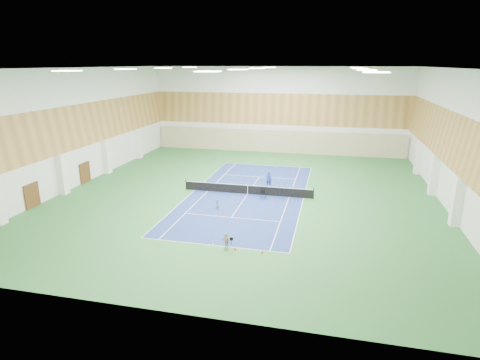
% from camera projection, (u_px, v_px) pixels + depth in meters
% --- Properties ---
extents(ground, '(40.00, 40.00, 0.00)m').
position_uv_depth(ground, '(248.00, 194.00, 39.50)').
color(ground, '#2D6932').
rests_on(ground, ground).
extents(room_shell, '(36.00, 40.00, 12.00)m').
position_uv_depth(room_shell, '(248.00, 134.00, 37.82)').
color(room_shell, white).
rests_on(room_shell, ground).
extents(wood_cladding, '(36.00, 40.00, 8.00)m').
position_uv_depth(wood_cladding, '(248.00, 113.00, 37.26)').
color(wood_cladding, '#B78343').
rests_on(wood_cladding, room_shell).
extents(ceiling_light_grid, '(21.40, 25.40, 0.06)m').
position_uv_depth(ceiling_light_grid, '(248.00, 69.00, 36.16)').
color(ceiling_light_grid, white).
rests_on(ceiling_light_grid, room_shell).
extents(court_surface, '(10.97, 23.77, 0.01)m').
position_uv_depth(court_surface, '(248.00, 194.00, 39.50)').
color(court_surface, navy).
rests_on(court_surface, ground).
extents(tennis_balls_scatter, '(10.57, 22.77, 0.07)m').
position_uv_depth(tennis_balls_scatter, '(248.00, 194.00, 39.49)').
color(tennis_balls_scatter, '#B2CC22').
rests_on(tennis_balls_scatter, ground).
extents(tennis_net, '(12.80, 0.10, 1.10)m').
position_uv_depth(tennis_net, '(248.00, 189.00, 39.35)').
color(tennis_net, black).
rests_on(tennis_net, ground).
extents(back_curtain, '(35.40, 0.16, 3.20)m').
position_uv_depth(back_curtain, '(276.00, 142.00, 57.51)').
color(back_curtain, '#C6B793').
rests_on(back_curtain, ground).
extents(door_left_a, '(0.08, 1.80, 2.20)m').
position_uv_depth(door_left_a, '(32.00, 195.00, 35.64)').
color(door_left_a, '#593319').
rests_on(door_left_a, ground).
extents(door_left_b, '(0.08, 1.80, 2.20)m').
position_uv_depth(door_left_b, '(85.00, 173.00, 43.12)').
color(door_left_b, '#593319').
rests_on(door_left_b, ground).
extents(coach, '(0.63, 0.43, 1.65)m').
position_uv_depth(coach, '(269.00, 179.00, 41.56)').
color(coach, '#22399C').
rests_on(coach, ground).
extents(child_court, '(0.59, 0.54, 0.98)m').
position_uv_depth(child_court, '(218.00, 204.00, 35.18)').
color(child_court, '#94939C').
rests_on(child_court, ground).
extents(child_apron, '(0.77, 0.54, 1.21)m').
position_uv_depth(child_apron, '(226.00, 242.00, 27.59)').
color(child_apron, tan).
rests_on(child_apron, ground).
extents(ball_cart, '(0.52, 0.52, 0.82)m').
position_uv_depth(ball_cart, '(263.00, 194.00, 38.12)').
color(ball_cart, black).
rests_on(ball_cart, ground).
extents(cone_svc_a, '(0.18, 0.18, 0.19)m').
position_uv_depth(cone_svc_a, '(194.00, 212.00, 34.51)').
color(cone_svc_a, '#F65D0C').
rests_on(cone_svc_a, ground).
extents(cone_svc_b, '(0.22, 0.22, 0.24)m').
position_uv_depth(cone_svc_b, '(223.00, 213.00, 34.16)').
color(cone_svc_b, '#FF5C0D').
rests_on(cone_svc_b, ground).
extents(cone_svc_c, '(0.21, 0.21, 0.24)m').
position_uv_depth(cone_svc_c, '(238.00, 219.00, 32.87)').
color(cone_svc_c, orange).
rests_on(cone_svc_c, ground).
extents(cone_svc_d, '(0.22, 0.22, 0.24)m').
position_uv_depth(cone_svc_d, '(270.00, 217.00, 33.32)').
color(cone_svc_d, orange).
rests_on(cone_svc_d, ground).
extents(cone_base_a, '(0.18, 0.18, 0.20)m').
position_uv_depth(cone_base_a, '(166.00, 238.00, 29.28)').
color(cone_base_a, '#FF4C0D').
rests_on(cone_base_a, ground).
extents(cone_base_b, '(0.19, 0.19, 0.20)m').
position_uv_depth(cone_base_b, '(192.00, 241.00, 28.82)').
color(cone_base_b, '#DB490B').
rests_on(cone_base_b, ground).
extents(cone_base_c, '(0.22, 0.22, 0.25)m').
position_uv_depth(cone_base_c, '(235.00, 249.00, 27.61)').
color(cone_base_c, '#E2430B').
rests_on(cone_base_c, ground).
extents(cone_base_d, '(0.18, 0.18, 0.20)m').
position_uv_depth(cone_base_d, '(263.00, 252.00, 27.17)').
color(cone_base_d, '#E44E0C').
rests_on(cone_base_d, ground).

